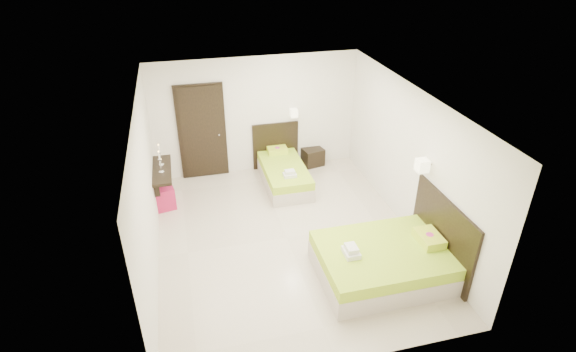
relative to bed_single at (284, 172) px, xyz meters
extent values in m
plane|color=beige|center=(-0.41, -1.95, -0.26)|extent=(5.50, 5.50, 0.00)
cube|color=#BDB2A1|center=(0.00, -0.08, -0.12)|extent=(0.87, 1.74, 0.28)
cube|color=#8EBC1E|center=(0.00, -0.08, 0.10)|extent=(0.86, 1.73, 0.17)
cube|color=black|center=(0.00, 0.77, 0.28)|extent=(1.05, 0.05, 1.09)
cube|color=#C5E029|center=(0.00, 0.58, 0.25)|extent=(0.44, 0.30, 0.12)
cylinder|color=#D4328D|center=(0.00, 0.58, 0.31)|extent=(0.10, 0.10, 0.00)
cube|color=silver|center=(0.00, -0.56, 0.22)|extent=(0.26, 0.19, 0.07)
cube|color=silver|center=(0.00, -0.56, 0.29)|extent=(0.20, 0.14, 0.07)
cube|color=white|center=(0.39, 0.62, 1.09)|extent=(0.16, 0.16, 0.17)
cylinder|color=#2D2116|center=(0.39, 0.70, 1.09)|extent=(0.03, 0.16, 0.03)
cube|color=#BDB2A1|center=(0.82, -3.29, -0.10)|extent=(2.02, 1.52, 0.32)
cube|color=#8EBC1E|center=(0.82, -3.29, 0.16)|extent=(2.00, 1.50, 0.20)
cube|color=black|center=(1.81, -3.29, 0.37)|extent=(0.05, 1.72, 1.26)
cube|color=#C5E029|center=(1.58, -3.29, 0.33)|extent=(0.34, 0.51, 0.14)
cylinder|color=#D4328D|center=(1.58, -3.29, 0.41)|extent=(0.12, 0.12, 0.00)
cube|color=silver|center=(0.27, -3.29, 0.30)|extent=(0.22, 0.30, 0.08)
cube|color=silver|center=(0.27, -3.29, 0.38)|extent=(0.17, 0.23, 0.08)
cube|color=white|center=(1.66, -2.65, 1.30)|extent=(0.18, 0.18, 0.20)
cylinder|color=#2D2116|center=(1.74, -2.65, 1.30)|extent=(0.16, 0.03, 0.03)
cube|color=black|center=(0.86, 0.68, -0.06)|extent=(0.53, 0.49, 0.41)
cube|color=#A71643|center=(-2.57, -0.36, -0.04)|extent=(0.54, 0.54, 0.46)
cube|color=black|center=(-1.61, 0.76, 0.79)|extent=(1.02, 0.06, 2.14)
cube|color=black|center=(-1.61, 0.72, 0.79)|extent=(0.88, 0.04, 2.06)
cylinder|color=silver|center=(-1.26, 0.69, 0.74)|extent=(0.03, 0.10, 0.03)
cube|color=black|center=(-2.49, -0.35, 0.56)|extent=(0.35, 1.20, 0.06)
cube|color=black|center=(-2.60, -0.80, 0.41)|extent=(0.10, 0.04, 0.30)
cube|color=black|center=(-2.60, 0.10, 0.41)|extent=(0.10, 0.04, 0.30)
cylinder|color=silver|center=(-2.49, -0.50, 0.60)|extent=(0.10, 0.10, 0.02)
cylinder|color=silver|center=(-2.49, -0.50, 0.72)|extent=(0.02, 0.02, 0.22)
cone|color=silver|center=(-2.49, -0.50, 0.85)|extent=(0.07, 0.07, 0.04)
cylinder|color=white|center=(-2.49, -0.50, 0.94)|extent=(0.02, 0.02, 0.15)
sphere|color=#FFB23F|center=(-2.49, -0.50, 1.03)|extent=(0.02, 0.02, 0.02)
cylinder|color=silver|center=(-2.49, -0.20, 0.60)|extent=(0.10, 0.10, 0.02)
cylinder|color=silver|center=(-2.49, -0.20, 0.72)|extent=(0.02, 0.02, 0.22)
cone|color=silver|center=(-2.49, -0.20, 0.85)|extent=(0.07, 0.07, 0.04)
cylinder|color=white|center=(-2.49, -0.20, 0.94)|extent=(0.02, 0.02, 0.15)
sphere|color=#FFB23F|center=(-2.49, -0.20, 1.03)|extent=(0.02, 0.02, 0.02)
camera|label=1|loc=(-1.98, -8.29, 4.66)|focal=28.00mm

